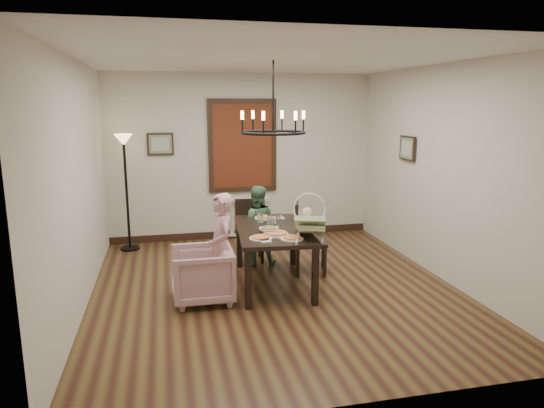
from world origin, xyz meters
name	(u,v)px	position (x,y,z in m)	size (l,w,h in m)	color
room_shell	(269,175)	(0.00, 0.37, 1.40)	(4.51, 5.00, 2.81)	brown
dining_table	(273,235)	(0.01, 0.15, 0.66)	(1.03, 1.66, 0.74)	black
chair_far	(250,231)	(-0.11, 1.17, 0.45)	(0.40, 0.40, 0.91)	black
chair_right	(311,237)	(0.61, 0.47, 0.50)	(0.44, 0.44, 1.01)	black
armchair	(202,274)	(-0.92, -0.19, 0.32)	(0.69, 0.71, 0.65)	#C7989E
elderly_woman	(221,257)	(-0.70, -0.21, 0.53)	(0.39, 0.26, 1.07)	#D596A1
seated_man	(257,232)	(-0.05, 0.98, 0.48)	(0.47, 0.36, 0.96)	#477750
baby_bouncer	(310,223)	(0.34, -0.38, 0.93)	(0.41, 0.56, 0.37)	beige
salad_bowl	(269,230)	(-0.09, -0.04, 0.78)	(0.28, 0.28, 0.07)	white
pizza_platter	(276,234)	(-0.03, -0.18, 0.76)	(0.30, 0.30, 0.04)	tan
drinking_glass	(270,220)	(0.00, 0.31, 0.81)	(0.07, 0.07, 0.13)	silver
window_blinds	(243,146)	(0.00, 2.46, 1.60)	(1.00, 0.03, 1.40)	maroon
radiator	(243,217)	(0.00, 2.48, 0.35)	(0.92, 0.12, 0.62)	silver
picture_back	(160,144)	(-1.35, 2.47, 1.65)	(0.42, 0.03, 0.36)	black
picture_right	(407,148)	(2.21, 0.90, 1.65)	(0.42, 0.03, 0.36)	black
floor_lamp	(127,194)	(-1.90, 2.15, 0.90)	(0.30, 0.30, 1.80)	black
chandelier	(273,133)	(0.01, 0.15, 1.95)	(0.80, 0.80, 0.04)	black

